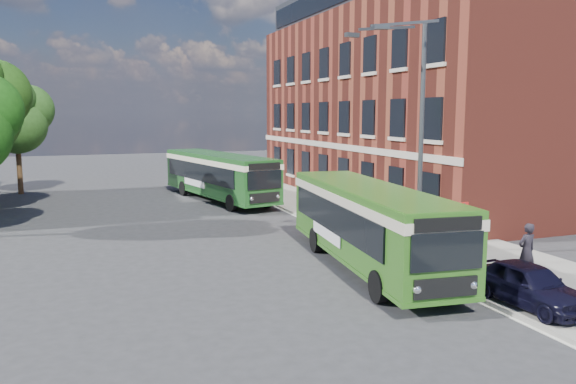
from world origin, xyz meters
name	(u,v)px	position (x,y,z in m)	size (l,w,h in m)	color
ground	(276,257)	(0.00, 0.00, 0.00)	(120.00, 120.00, 0.00)	#2C2C2F
pavement	(345,212)	(7.00, 8.00, 0.07)	(6.00, 48.00, 0.15)	gray
kerb_line	(295,216)	(3.95, 8.00, 0.01)	(0.12, 48.00, 0.01)	beige
brick_office	(415,93)	(14.00, 12.00, 6.97)	(12.10, 26.00, 14.20)	maroon
street_lamp	(413,136)	(4.84, -2.00, 4.79)	(2.96, 2.38, 9.00)	#3D4042
bus_stop_sign	(463,230)	(5.60, -4.20, 1.51)	(0.35, 0.08, 2.52)	#3D4042
bus_front	(369,219)	(2.69, -2.55, 1.83)	(3.78, 11.36, 3.02)	#2D621A
bus_rear	(219,172)	(1.37, 15.06, 1.83)	(4.91, 12.35, 3.02)	#1A4E1C
parked_car	(529,284)	(4.80, -8.23, 0.79)	(1.51, 3.76, 1.28)	black
pedestrian_a	(527,251)	(6.80, -6.00, 1.08)	(0.68, 0.45, 1.87)	black
pedestrian_b	(396,228)	(5.18, -0.42, 0.89)	(0.72, 0.56, 1.48)	black
tree_right	(17,115)	(-10.91, 22.74, 5.48)	(4.78, 4.55, 8.08)	#3D2916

